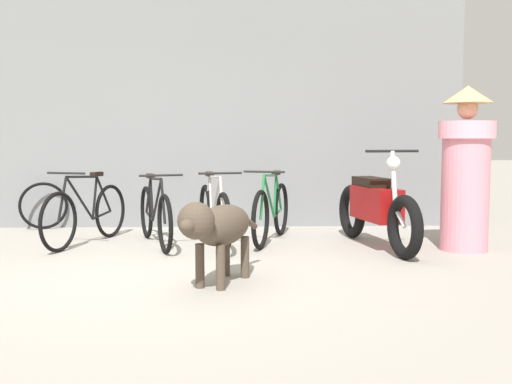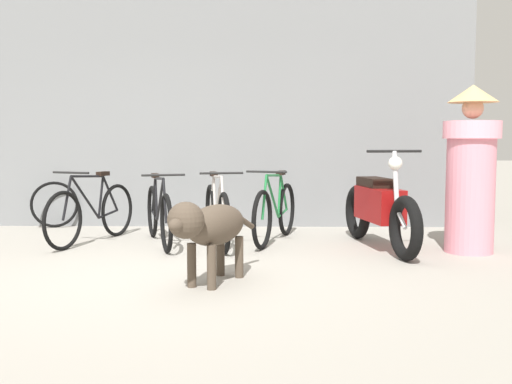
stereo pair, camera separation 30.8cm
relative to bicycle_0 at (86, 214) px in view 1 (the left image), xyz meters
name	(u,v)px [view 1 (the left image)]	position (x,y,z in m)	size (l,w,h in m)	color
ground_plane	(165,276)	(1.07, -1.62, -0.35)	(60.00, 60.00, 0.00)	#9E998E
shop_wall_back	(190,112)	(1.07, 1.42, 1.20)	(7.34, 0.20, 3.09)	slate
bicycle_0	(86,214)	(0.00, 0.00, 0.00)	(0.63, 1.58, 0.83)	black
bicycle_1	(155,215)	(0.78, -0.09, -0.01)	(0.64, 1.63, 0.81)	black
bicycle_2	(214,215)	(1.44, -0.12, 0.00)	(0.53, 1.68, 0.84)	black
bicycle_3	(272,212)	(2.09, 0.10, 0.00)	(0.59, 1.61, 0.84)	black
motorcycle	(376,209)	(3.21, -0.30, 0.08)	(0.61, 1.98, 1.07)	black
stray_dog	(218,227)	(1.54, -1.97, 0.13)	(0.69, 1.23, 0.71)	#4C3F33
person_in_robes	(466,167)	(4.11, -0.50, 0.54)	(0.72, 0.72, 1.74)	pink
spare_tire_left	(43,206)	(-0.86, 1.17, -0.04)	(0.60, 0.23, 0.62)	black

